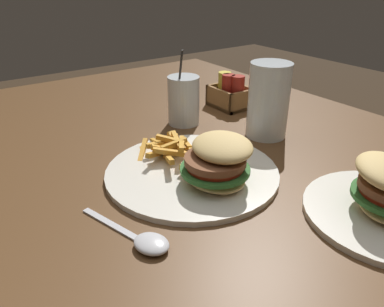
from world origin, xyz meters
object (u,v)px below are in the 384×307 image
object	(u,v)px
beer_glass	(268,103)
juice_glass	(184,102)
condiment_caddy	(230,94)
spoon	(147,242)
meal_plate_near	(201,166)

from	to	relation	value
beer_glass	juice_glass	xyz separation A→B (m)	(-0.17, -0.11, -0.02)
beer_glass	condiment_caddy	xyz separation A→B (m)	(-0.19, 0.06, -0.04)
juice_glass	spoon	world-z (taller)	juice_glass
meal_plate_near	spoon	distance (m)	0.20
meal_plate_near	condiment_caddy	bearing A→B (deg)	132.19
meal_plate_near	condiment_caddy	distance (m)	0.40
meal_plate_near	juice_glass	world-z (taller)	juice_glass
meal_plate_near	spoon	bearing A→B (deg)	-58.50
meal_plate_near	condiment_caddy	world-z (taller)	meal_plate_near
spoon	condiment_caddy	distance (m)	0.59
meal_plate_near	spoon	world-z (taller)	meal_plate_near
beer_glass	spoon	size ratio (longest dim) A/B	0.97
juice_glass	beer_glass	bearing A→B (deg)	33.30
beer_glass	condiment_caddy	world-z (taller)	beer_glass
meal_plate_near	juice_glass	bearing A→B (deg)	152.51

